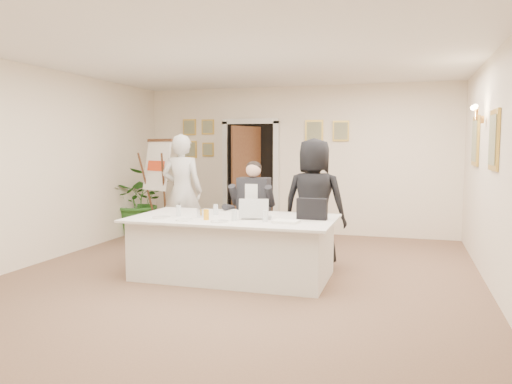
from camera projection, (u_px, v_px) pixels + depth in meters
The scene contains 28 objects.
floor at pixel (237, 279), 6.34m from camera, with size 7.00×7.00×0.00m, color brown.
ceiling at pixel (236, 54), 6.07m from camera, with size 6.00×7.00×0.02m, color white.
wall_back at pixel (296, 160), 9.54m from camera, with size 6.00×0.10×2.80m, color white.
wall_front at pixel (39, 196), 2.87m from camera, with size 6.00×0.10×2.80m, color white.
wall_left at pixel (36, 166), 7.07m from camera, with size 0.10×7.00×2.80m, color white.
wall_right at pixel (501, 172), 5.34m from camera, with size 0.10×7.00×2.80m, color white.
doorway at pixel (249, 179), 9.66m from camera, with size 1.14×0.86×2.20m.
pictures_back_wall at pixel (256, 137), 9.70m from camera, with size 3.40×0.06×0.80m, color gold, non-canonical shape.
pictures_right_wall at pixel (483, 141), 6.46m from camera, with size 0.06×2.20×0.80m, color gold, non-canonical shape.
wall_sconce at pixel (478, 113), 6.45m from camera, with size 0.20×0.30×0.24m, color #C2853E, non-canonical shape.
conference_table at pixel (233, 247), 6.40m from camera, with size 2.59×1.38×0.78m.
seated_man at pixel (253, 210), 7.33m from camera, with size 0.63×0.68×1.48m, color black, non-canonical shape.
flip_chart at pixel (162, 195), 8.83m from camera, with size 0.63×0.50×1.76m.
standing_man at pixel (182, 191), 8.20m from camera, with size 0.68×0.45×1.87m, color silver.
standing_woman at pixel (314, 203), 6.88m from camera, with size 0.87×0.57×1.79m, color black.
potted_palm at pixel (140, 201), 9.46m from camera, with size 1.15×0.99×1.27m, color #2A6521.
laptop at pixel (257, 207), 6.26m from camera, with size 0.36×0.38×0.28m, color #B7BABC, non-canonical shape.
laptop_bag at pixel (312, 209), 6.14m from camera, with size 0.37×0.10×0.26m, color black.
paper_stack at pixel (286, 221), 5.90m from camera, with size 0.30×0.21×0.03m, color white.
plate_left at pixel (162, 217), 6.29m from camera, with size 0.24×0.24×0.01m, color white.
plate_mid at pixel (185, 220), 6.07m from camera, with size 0.22×0.22×0.01m, color white.
plate_near at pixel (220, 221), 5.96m from camera, with size 0.21×0.21×0.01m, color white.
glass_a at pixel (179, 211), 6.43m from camera, with size 0.06×0.06×0.14m, color silver.
glass_b at pixel (234, 215), 6.05m from camera, with size 0.07×0.07×0.14m, color silver.
glass_c at pixel (265, 216), 5.96m from camera, with size 0.06×0.06×0.14m, color silver.
glass_d at pixel (216, 209), 6.57m from camera, with size 0.06×0.06×0.14m, color silver.
oj_glass at pixel (206, 215), 6.12m from camera, with size 0.07×0.07×0.13m, color #FEA815.
steel_jug at pixel (200, 213), 6.33m from camera, with size 0.09×0.09×0.11m, color silver.
Camera 1 is at (2.02, -5.87, 1.70)m, focal length 35.00 mm.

